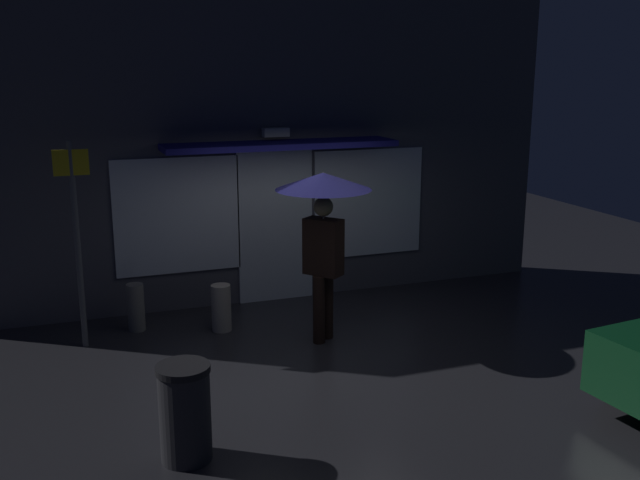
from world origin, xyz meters
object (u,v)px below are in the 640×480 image
Objects in this scene: person_with_umbrella at (323,207)px; sidewalk_bollard_2 at (136,307)px; street_sign_post at (77,233)px; trash_bin at (185,412)px; sidewalk_bollard at (221,308)px.

person_with_umbrella reaches higher than sidewalk_bollard_2.
trash_bin is (0.72, -3.01, -0.98)m from street_sign_post.
street_sign_post reaches higher than person_with_umbrella.
person_with_umbrella reaches higher than trash_bin.
street_sign_post reaches higher than trash_bin.
street_sign_post is 4.04× the size of sidewalk_bollard_2.
sidewalk_bollard_2 is at bearing 91.10° from trash_bin.
person_with_umbrella reaches higher than sidewalk_bollard.
person_with_umbrella is at bearing -28.15° from sidewalk_bollard_2.
trash_bin is (-2.09, -2.21, -1.25)m from person_with_umbrella.
person_with_umbrella is at bearing -34.54° from sidewalk_bollard.
sidewalk_bollard is 3.14m from trash_bin.
sidewalk_bollard is at bearing -163.18° from person_with_umbrella.
trash_bin is at bearing -82.06° from person_with_umbrella.
sidewalk_bollard is at bearing -1.19° from street_sign_post.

